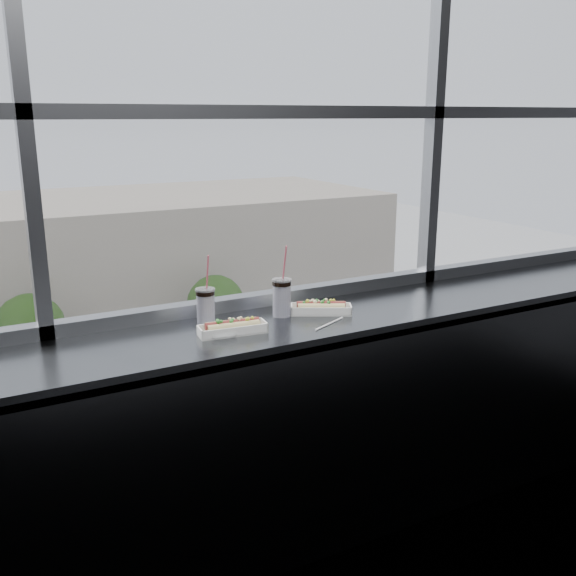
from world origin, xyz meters
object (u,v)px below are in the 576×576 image
hotdog_tray_left (233,327)px  soda_cup_left (206,305)px  soda_cup_right (282,296)px  hotdog_tray_right (321,308)px  car_near_d (261,458)px  pedestrian_c (92,359)px  car_far_c (258,363)px  tree_center (30,328)px  car_near_e (403,420)px  loose_straw (329,324)px  car_far_b (32,408)px  tree_right (216,304)px  wrapper (224,334)px  pedestrian_d (216,348)px

hotdog_tray_left → soda_cup_left: (-0.06, 0.16, 0.06)m
soda_cup_right → hotdog_tray_right: bearing=-18.3°
hotdog_tray_left → car_near_d: (7.97, 16.32, -11.10)m
pedestrian_c → hotdog_tray_left: bearing=170.9°
soda_cup_left → soda_cup_right: 0.36m
car_far_c → tree_center: size_ratio=1.33×
car_near_e → hotdog_tray_left: bearing=137.8°
hotdog_tray_right → loose_straw: bearing=-80.2°
hotdog_tray_right → car_far_b: (0.75, 24.26, -10.96)m
hotdog_tray_left → car_far_b: bearing=93.8°
tree_right → soda_cup_left: bearing=-111.7°
loose_straw → pedestrian_c: 31.49m
pedestrian_c → wrapper: bearing=170.8°
hotdog_tray_left → car_near_e: (14.37, 16.32, -11.12)m
loose_straw → car_near_d: size_ratio=0.04×
tree_right → pedestrian_c: bearing=173.3°
hotdog_tray_right → loose_straw: size_ratio=1.36×
car_near_e → pedestrian_d: size_ratio=2.71×
loose_straw → tree_right: size_ratio=0.04×
soda_cup_left → car_near_d: size_ratio=0.05×
wrapper → hotdog_tray_left: bearing=25.7°
hotdog_tray_left → tree_right: size_ratio=0.06×
car_far_c → car_near_d: (-3.74, -8.00, -0.14)m
hotdog_tray_left → soda_cup_right: bearing=29.3°
hotdog_tray_right → car_near_d: bearing=93.2°
car_far_c → pedestrian_c: size_ratio=3.27×
hotdog_tray_left → wrapper: bearing=-147.6°
hotdog_tray_left → car_far_b: 26.71m
soda_cup_right → car_near_e: (14.07, 16.20, -11.19)m
car_far_c → pedestrian_c: bearing=50.1°
pedestrian_d → hotdog_tray_left: bearing=-111.4°
car_near_e → pedestrian_c: (-9.72, 12.77, 0.05)m
soda_cup_left → loose_straw: bearing=-26.9°
soda_cup_left → tree_center: soda_cup_left is taller
tree_right → soda_cup_right: bearing=-111.1°
car_near_e → loose_straw: bearing=138.8°
wrapper → car_near_d: wrapper is taller
wrapper → car_near_e: wrapper is taller
car_far_b → pedestrian_c: 5.88m
pedestrian_c → car_near_e: bearing=-142.7°
car_near_e → pedestrian_d: 11.75m
wrapper → car_near_d: size_ratio=0.02×
car_near_e → car_near_d: 6.40m
car_far_b → car_near_d: car_far_b is taller
hotdog_tray_right → wrapper: (-0.52, -0.09, -0.01)m
car_far_c → loose_straw: bearing=149.4°
soda_cup_left → pedestrian_c: (4.71, 28.94, -11.13)m
pedestrian_c → tree_center: bearing=105.4°
car_near_e → pedestrian_d: bearing=16.8°
hotdog_tray_right → soda_cup_left: size_ratio=0.91×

